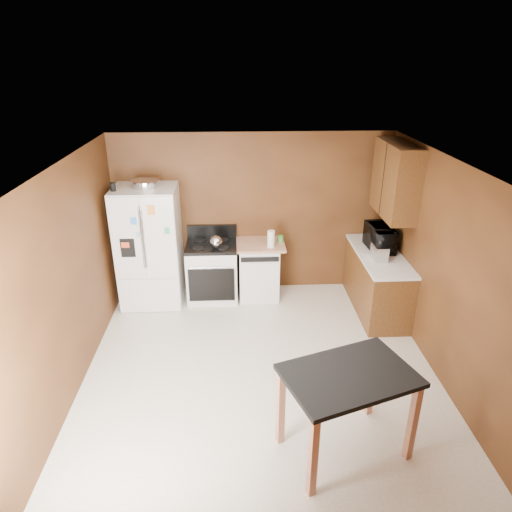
{
  "coord_description": "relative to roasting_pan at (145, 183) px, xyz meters",
  "views": [
    {
      "loc": [
        -0.27,
        -4.44,
        3.54
      ],
      "look_at": [
        -0.01,
        0.85,
        1.17
      ],
      "focal_mm": 32.0,
      "sensor_mm": 36.0,
      "label": 1
    }
  ],
  "objects": [
    {
      "name": "wall_left",
      "position": [
        -0.57,
        -1.92,
        -0.6
      ],
      "size": [
        0.0,
        4.5,
        4.5
      ],
      "primitive_type": "plane",
      "rotation": [
        1.57,
        0.0,
        1.57
      ],
      "color": "brown",
      "rests_on": "ground"
    },
    {
      "name": "right_cabinets",
      "position": [
        3.37,
        -0.44,
        -0.94
      ],
      "size": [
        0.63,
        1.58,
        2.45
      ],
      "color": "brown",
      "rests_on": "ground"
    },
    {
      "name": "ceiling",
      "position": [
        1.53,
        -1.92,
        0.65
      ],
      "size": [
        4.5,
        4.5,
        0.0
      ],
      "primitive_type": "plane",
      "rotation": [
        3.14,
        0.0,
        0.0
      ],
      "color": "white",
      "rests_on": "ground"
    },
    {
      "name": "toaster",
      "position": [
        3.26,
        -0.65,
        -0.85
      ],
      "size": [
        0.18,
        0.28,
        0.21
      ],
      "primitive_type": "cube",
      "rotation": [
        0.0,
        0.0,
        0.01
      ],
      "color": "silver",
      "rests_on": "right_cabinets"
    },
    {
      "name": "wall_front",
      "position": [
        1.53,
        -4.17,
        -0.6
      ],
      "size": [
        4.2,
        0.0,
        4.2
      ],
      "primitive_type": "plane",
      "rotation": [
        -1.57,
        0.0,
        0.0
      ],
      "color": "brown",
      "rests_on": "ground"
    },
    {
      "name": "wall_back",
      "position": [
        1.53,
        0.33,
        -0.6
      ],
      "size": [
        4.2,
        0.0,
        4.2
      ],
      "primitive_type": "plane",
      "rotation": [
        1.57,
        0.0,
        0.0
      ],
      "color": "brown",
      "rests_on": "ground"
    },
    {
      "name": "wall_right",
      "position": [
        3.63,
        -1.92,
        -0.6
      ],
      "size": [
        0.0,
        4.5,
        4.5
      ],
      "primitive_type": "plane",
      "rotation": [
        1.57,
        0.0,
        -1.57
      ],
      "color": "brown",
      "rests_on": "ground"
    },
    {
      "name": "floor",
      "position": [
        1.53,
        -1.92,
        -1.85
      ],
      "size": [
        4.5,
        4.5,
        0.0
      ],
      "primitive_type": "plane",
      "color": "white",
      "rests_on": "ground"
    },
    {
      "name": "microwave",
      "position": [
        3.36,
        -0.29,
        -0.79
      ],
      "size": [
        0.43,
        0.61,
        0.32
      ],
      "primitive_type": "imported",
      "rotation": [
        0.0,
        0.0,
        1.64
      ],
      "color": "black",
      "rests_on": "right_cabinets"
    },
    {
      "name": "roasting_pan",
      "position": [
        0.0,
        0.0,
        0.0
      ],
      "size": [
        0.39,
        0.39,
        0.1
      ],
      "primitive_type": "cylinder",
      "color": "silver",
      "rests_on": "refrigerator"
    },
    {
      "name": "pen_cup",
      "position": [
        -0.4,
        -0.2,
        0.01
      ],
      "size": [
        0.08,
        0.08,
        0.11
      ],
      "primitive_type": "cylinder",
      "color": "black",
      "rests_on": "refrigerator"
    },
    {
      "name": "island",
      "position": [
        2.26,
        -3.1,
        -1.09
      ],
      "size": [
        1.35,
        1.11,
        0.91
      ],
      "color": "black",
      "rests_on": "ground"
    },
    {
      "name": "gas_range",
      "position": [
        0.89,
        0.0,
        -1.39
      ],
      "size": [
        0.76,
        0.68,
        1.1
      ],
      "color": "white",
      "rests_on": "ground"
    },
    {
      "name": "kettle",
      "position": [
        0.97,
        -0.15,
        -0.85
      ],
      "size": [
        0.19,
        0.19,
        0.19
      ],
      "primitive_type": "sphere",
      "color": "silver",
      "rests_on": "gas_range"
    },
    {
      "name": "refrigerator",
      "position": [
        -0.02,
        -0.06,
        -0.95
      ],
      "size": [
        0.9,
        0.8,
        1.8
      ],
      "color": "white",
      "rests_on": "ground"
    },
    {
      "name": "green_canister",
      "position": [
        1.94,
        0.07,
        -0.91
      ],
      "size": [
        0.12,
        0.12,
        0.1
      ],
      "primitive_type": "cylinder",
      "rotation": [
        0.0,
        0.0,
        -0.35
      ],
      "color": "green",
      "rests_on": "dishwasher"
    },
    {
      "name": "dishwasher",
      "position": [
        1.61,
        0.03,
        -1.4
      ],
      "size": [
        0.78,
        0.63,
        0.89
      ],
      "color": "white",
      "rests_on": "ground"
    },
    {
      "name": "paper_towel",
      "position": [
        1.78,
        -0.12,
        -0.83
      ],
      "size": [
        0.13,
        0.13,
        0.25
      ],
      "primitive_type": "cylinder",
      "rotation": [
        0.0,
        0.0,
        -0.25
      ],
      "color": "white",
      "rests_on": "dishwasher"
    }
  ]
}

